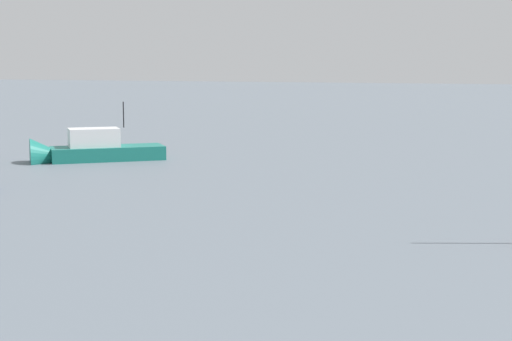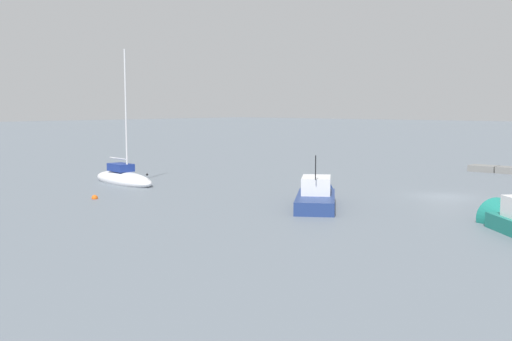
% 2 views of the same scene
% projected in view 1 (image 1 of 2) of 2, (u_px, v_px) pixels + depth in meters
% --- Properties ---
extents(motorboat_teal_near, '(7.46, 7.25, 4.47)m').
position_uv_depth(motorboat_teal_near, '(86.00, 153.00, 46.09)').
color(motorboat_teal_near, '#197266').
rests_on(motorboat_teal_near, ground_plane).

